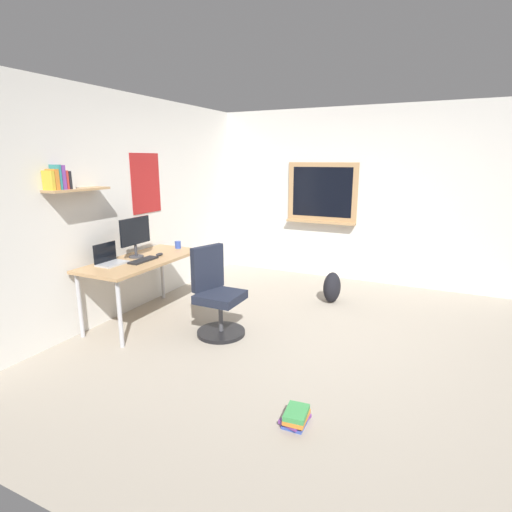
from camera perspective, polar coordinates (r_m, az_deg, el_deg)
name	(u,v)px	position (r m, az deg, el deg)	size (l,w,h in m)	color
ground_plane	(318,343)	(4.28, 8.88, -12.08)	(5.20, 5.20, 0.00)	#9E9384
wall_back	(127,205)	(5.14, -17.86, 6.91)	(5.00, 0.30, 2.60)	silver
wall_right	(368,197)	(6.28, 15.69, 8.15)	(0.22, 5.00, 2.60)	silver
desk	(142,265)	(4.78, -15.87, -1.20)	(1.48, 0.67, 0.74)	tan
office_chair	(217,297)	(4.33, -5.65, -5.85)	(0.52, 0.55, 0.95)	black
laptop	(110,259)	(4.62, -20.15, -0.42)	(0.31, 0.21, 0.23)	#ADAFB5
monitor_primary	(135,234)	(4.80, -16.83, 2.97)	(0.46, 0.17, 0.46)	#38383D
keyboard	(143,260)	(4.65, -15.75, -0.58)	(0.37, 0.13, 0.02)	black
computer_mouse	(159,254)	(4.85, -13.60, 0.23)	(0.10, 0.06, 0.03)	#262628
coffee_mug	(178,245)	(5.21, -11.06, 1.59)	(0.08, 0.08, 0.09)	#334CA5
backpack	(332,287)	(5.38, 10.77, -4.41)	(0.32, 0.22, 0.40)	black
book_stack_on_floor	(296,417)	(3.08, 5.72, -21.86)	(0.25, 0.20, 0.12)	#3851B2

